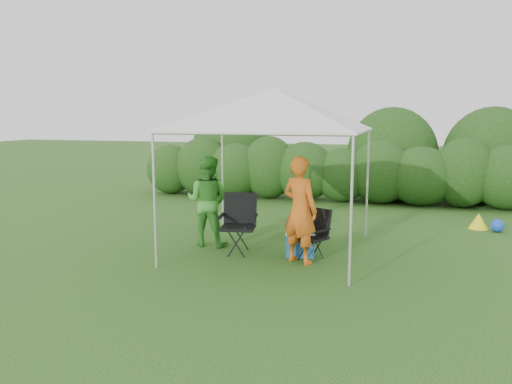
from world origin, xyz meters
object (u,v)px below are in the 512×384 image
(chair_right, at_px, (314,231))
(man, at_px, (300,210))
(chair_left, at_px, (239,219))
(canopy, at_px, (274,110))
(woman, at_px, (208,201))
(cooler, at_px, (300,244))

(chair_right, distance_m, man, 0.51)
(chair_left, bearing_deg, man, -26.09)
(chair_right, bearing_deg, chair_left, -155.68)
(man, bearing_deg, chair_left, 9.09)
(canopy, height_order, woman, canopy)
(chair_right, distance_m, cooler, 0.39)
(man, xyz_separation_m, woman, (-1.84, 0.61, -0.05))
(chair_right, bearing_deg, woman, -162.33)
(chair_right, relative_size, chair_left, 0.82)
(canopy, bearing_deg, chair_left, -156.09)
(chair_right, xyz_separation_m, cooler, (-0.25, 0.12, -0.27))
(canopy, xyz_separation_m, chair_right, (0.78, -0.31, -1.99))
(chair_left, bearing_deg, cooler, -6.62)
(canopy, relative_size, chair_right, 3.69)
(canopy, relative_size, woman, 1.88)
(canopy, relative_size, cooler, 5.59)
(chair_right, height_order, woman, woman)
(man, distance_m, cooler, 0.77)
(canopy, distance_m, man, 1.80)
(chair_left, bearing_deg, canopy, 14.40)
(woman, xyz_separation_m, cooler, (1.78, -0.22, -0.61))
(chair_left, bearing_deg, chair_right, -12.32)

